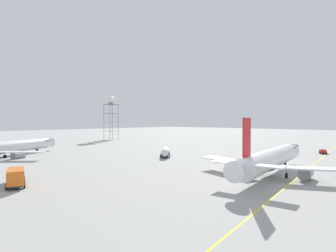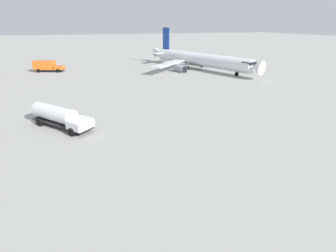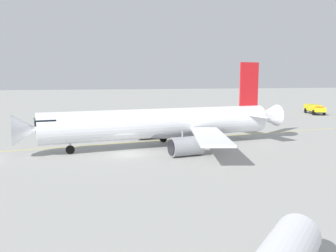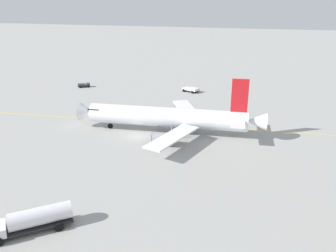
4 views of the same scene
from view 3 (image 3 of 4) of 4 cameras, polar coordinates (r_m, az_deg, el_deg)
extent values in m
plane|color=#9E9E99|center=(44.27, -6.58, -4.59)|extent=(600.00, 600.00, 0.00)
cylinder|color=white|center=(48.19, -1.08, 0.50)|extent=(32.62, 7.50, 4.00)
cone|color=white|center=(44.93, -22.20, -0.58)|extent=(3.40, 4.10, 3.80)
cone|color=white|center=(57.00, 15.72, 1.61)|extent=(4.35, 3.81, 3.40)
cube|color=black|center=(44.88, -19.45, 0.70)|extent=(2.76, 3.64, 0.70)
ellipsoid|color=gray|center=(48.95, 0.69, -0.69)|extent=(11.98, 4.85, 2.20)
cube|color=red|center=(54.66, 13.05, 6.66)|extent=(3.21, 0.59, 6.51)
cube|color=white|center=(52.17, 15.07, 1.66)|extent=(3.15, 5.46, 0.20)
cube|color=white|center=(57.69, 10.96, 2.32)|extent=(3.15, 5.46, 0.20)
cube|color=white|center=(41.69, 6.85, -1.63)|extent=(6.98, 13.81, 0.28)
cube|color=white|center=(57.30, -1.66, 0.91)|extent=(9.39, 13.46, 0.28)
cylinder|color=gray|center=(42.73, 3.01, -3.32)|extent=(4.18, 2.78, 2.37)
cylinder|color=black|center=(41.91, 0.50, -3.52)|extent=(0.37, 2.02, 2.01)
cylinder|color=gray|center=(54.90, -2.98, -0.89)|extent=(4.18, 2.78, 2.37)
cylinder|color=black|center=(54.27, -5.00, -1.01)|extent=(0.37, 2.02, 2.01)
cylinder|color=#9EA0A5|center=(45.48, -15.68, -2.44)|extent=(0.20, 0.20, 2.11)
cylinder|color=black|center=(45.67, -15.63, -3.74)|extent=(1.13, 0.42, 1.10)
cylinder|color=#9EA0A5|center=(45.98, 2.35, -2.06)|extent=(0.20, 0.20, 2.11)
cylinder|color=black|center=(46.17, 2.35, -3.35)|extent=(1.13, 0.42, 1.10)
cylinder|color=#9EA0A5|center=(52.15, -0.78, -0.91)|extent=(0.20, 0.20, 2.11)
cylinder|color=black|center=(52.32, -0.78, -2.05)|extent=(1.13, 0.42, 1.10)
cube|color=#232326|center=(81.41, -9.72, 1.25)|extent=(5.24, 3.76, 0.20)
cube|color=white|center=(81.84, -10.86, 1.52)|extent=(2.27, 2.84, 0.55)
cube|color=black|center=(82.02, -11.28, 1.58)|extent=(0.86, 1.96, 0.31)
cube|color=white|center=(81.15, -9.17, 1.56)|extent=(3.86, 3.49, 0.70)
cylinder|color=black|center=(80.72, -11.10, 1.09)|extent=(0.85, 0.56, 0.80)
cylinder|color=black|center=(83.07, -10.60, 1.28)|extent=(0.85, 0.56, 0.80)
cylinder|color=black|center=(79.83, -8.90, 1.07)|extent=(0.85, 0.56, 0.80)
cylinder|color=black|center=(82.21, -8.46, 1.27)|extent=(0.85, 0.56, 0.80)
cube|color=#232326|center=(103.08, 22.71, 2.24)|extent=(5.21, 9.45, 0.20)
cube|color=yellow|center=(99.85, 23.39, 2.46)|extent=(3.41, 3.17, 1.20)
cube|color=black|center=(98.81, 23.61, 2.51)|extent=(2.23, 0.83, 0.67)
cube|color=yellow|center=(104.23, 22.49, 2.80)|extent=(4.76, 7.13, 1.60)
cube|color=red|center=(99.80, 23.41, 2.86)|extent=(2.03, 1.20, 0.16)
cylinder|color=black|center=(100.58, 24.07, 2.00)|extent=(0.72, 1.42, 1.40)
cylinder|color=black|center=(99.60, 22.58, 2.03)|extent=(0.72, 1.42, 1.40)
cylinder|color=black|center=(106.31, 22.87, 2.33)|extent=(0.72, 1.42, 1.40)
cylinder|color=black|center=(105.39, 21.45, 2.36)|extent=(0.72, 1.42, 1.40)
cube|color=yellow|center=(54.29, -0.33, -2.28)|extent=(165.19, 18.09, 0.01)
camera|label=1|loc=(96.57, 29.01, 7.88)|focal=28.74mm
camera|label=2|loc=(27.12, -94.17, 7.77)|focal=25.66mm
camera|label=4|loc=(40.01, 104.09, 22.45)|focal=36.49mm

